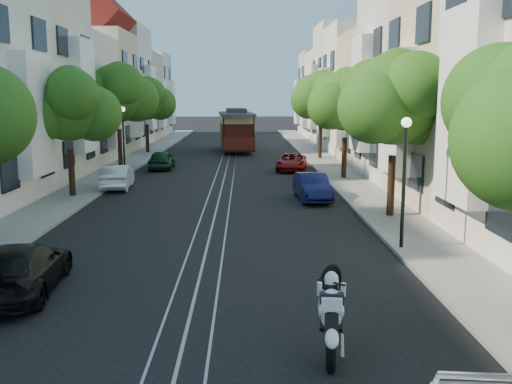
{
  "coord_description": "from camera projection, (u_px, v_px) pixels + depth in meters",
  "views": [
    {
      "loc": [
        1.25,
        -13.75,
        4.93
      ],
      "look_at": [
        1.65,
        6.16,
        1.57
      ],
      "focal_mm": 40.0,
      "sensor_mm": 36.0,
      "label": 1
    }
  ],
  "objects": [
    {
      "name": "tree_e_c",
      "position": [
        347.0,
        102.0,
        33.42
      ],
      "size": [
        4.84,
        3.99,
        6.52
      ],
      "color": "black",
      "rests_on": "ground"
    },
    {
      "name": "sidewalk_west",
      "position": [
        129.0,
        163.0,
        41.8
      ],
      "size": [
        2.5,
        80.0,
        0.12
      ],
      "primitive_type": "cube",
      "color": "gray",
      "rests_on": "ground"
    },
    {
      "name": "rail_right",
      "position": [
        235.0,
        164.0,
        41.96
      ],
      "size": [
        0.06,
        80.0,
        0.02
      ],
      "primitive_type": "cube",
      "color": "gray",
      "rests_on": "ground"
    },
    {
      "name": "ground",
      "position": [
        228.0,
        164.0,
        41.95
      ],
      "size": [
        200.0,
        200.0,
        0.0
      ],
      "primitive_type": "plane",
      "color": "black",
      "rests_on": "ground"
    },
    {
      "name": "lamp_west",
      "position": [
        123.0,
        130.0,
        35.44
      ],
      "size": [
        0.32,
        0.32,
        4.16
      ],
      "color": "black",
      "rests_on": "ground"
    },
    {
      "name": "rail_slot",
      "position": [
        228.0,
        164.0,
        41.95
      ],
      "size": [
        0.06,
        80.0,
        0.02
      ],
      "primitive_type": "cube",
      "color": "gray",
      "rests_on": "ground"
    },
    {
      "name": "tree_w_b",
      "position": [
        69.0,
        107.0,
        27.25
      ],
      "size": [
        4.72,
        3.87,
        6.27
      ],
      "color": "black",
      "rests_on": "ground"
    },
    {
      "name": "tree_e_b",
      "position": [
        396.0,
        101.0,
        22.55
      ],
      "size": [
        4.93,
        4.08,
        6.68
      ],
      "color": "black",
      "rests_on": "ground"
    },
    {
      "name": "parked_car_w_mid",
      "position": [
        118.0,
        177.0,
        30.69
      ],
      "size": [
        1.67,
        4.0,
        1.29
      ],
      "primitive_type": "imported",
      "rotation": [
        0.0,
        0.0,
        3.22
      ],
      "color": "white",
      "rests_on": "ground"
    },
    {
      "name": "parked_car_e_far",
      "position": [
        292.0,
        162.0,
        38.17
      ],
      "size": [
        2.45,
        4.38,
        1.16
      ],
      "primitive_type": "imported",
      "rotation": [
        0.0,
        0.0,
        -0.13
      ],
      "color": "maroon",
      "rests_on": "ground"
    },
    {
      "name": "townhouses_east",
      "position": [
        391.0,
        93.0,
        41.24
      ],
      "size": [
        7.75,
        72.0,
        12.0
      ],
      "color": "beige",
      "rests_on": "ground"
    },
    {
      "name": "parked_car_e_mid",
      "position": [
        312.0,
        187.0,
        27.26
      ],
      "size": [
        1.63,
        3.96,
        1.28
      ],
      "primitive_type": "imported",
      "rotation": [
        0.0,
        0.0,
        0.07
      ],
      "color": "#0D1141",
      "rests_on": "ground"
    },
    {
      "name": "tree_w_d",
      "position": [
        147.0,
        100.0,
        48.91
      ],
      "size": [
        4.84,
        3.99,
        6.52
      ],
      "color": "black",
      "rests_on": "ground"
    },
    {
      "name": "parked_car_w_far",
      "position": [
        162.0,
        160.0,
        38.77
      ],
      "size": [
        1.53,
        3.79,
        1.29
      ],
      "primitive_type": "imported",
      "rotation": [
        0.0,
        0.0,
        3.14
      ],
      "color": "#15351F",
      "rests_on": "ground"
    },
    {
      "name": "tree_e_d",
      "position": [
        322.0,
        97.0,
        44.22
      ],
      "size": [
        5.01,
        4.16,
        6.85
      ],
      "color": "black",
      "rests_on": "ground"
    },
    {
      "name": "rail_left",
      "position": [
        220.0,
        164.0,
        41.94
      ],
      "size": [
        0.06,
        80.0,
        0.02
      ],
      "primitive_type": "cube",
      "color": "gray",
      "rests_on": "ground"
    },
    {
      "name": "lamp_east",
      "position": [
        405.0,
        163.0,
        17.94
      ],
      "size": [
        0.32,
        0.32,
        4.16
      ],
      "color": "black",
      "rests_on": "ground"
    },
    {
      "name": "cable_car",
      "position": [
        236.0,
        128.0,
        51.31
      ],
      "size": [
        3.49,
        9.33,
        3.52
      ],
      "rotation": [
        0.0,
        0.0,
        0.07
      ],
      "color": "black",
      "rests_on": "ground"
    },
    {
      "name": "sidewalk_east",
      "position": [
        326.0,
        163.0,
        42.08
      ],
      "size": [
        2.5,
        80.0,
        0.12
      ],
      "primitive_type": "cube",
      "color": "gray",
      "rests_on": "ground"
    },
    {
      "name": "sportbike_rider",
      "position": [
        331.0,
        309.0,
        10.84
      ],
      "size": [
        0.74,
        2.19,
        1.64
      ],
      "rotation": [
        0.0,
        0.0,
        -0.13
      ],
      "color": "black",
      "rests_on": "ground"
    },
    {
      "name": "parked_car_w_near",
      "position": [
        20.0,
        269.0,
        14.32
      ],
      "size": [
        2.16,
        4.59,
        1.29
      ],
      "primitive_type": "imported",
      "rotation": [
        0.0,
        0.0,
        3.22
      ],
      "color": "black",
      "rests_on": "ground"
    },
    {
      "name": "townhouses_west",
      "position": [
        61.0,
        94.0,
        40.79
      ],
      "size": [
        7.75,
        72.0,
        11.76
      ],
      "color": "silver",
      "rests_on": "ground"
    },
    {
      "name": "lane_line",
      "position": [
        228.0,
        164.0,
        41.95
      ],
      "size": [
        0.08,
        80.0,
        0.01
      ],
      "primitive_type": "cube",
      "color": "tan",
      "rests_on": "ground"
    },
    {
      "name": "tree_w_c",
      "position": [
        119.0,
        94.0,
        37.99
      ],
      "size": [
        5.13,
        4.28,
        7.09
      ],
      "color": "black",
      "rests_on": "ground"
    }
  ]
}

